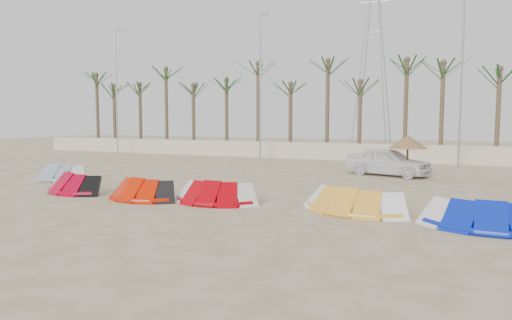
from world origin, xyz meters
The scene contains 15 objects.
ground centered at (0.00, 0.00, 0.00)m, with size 120.00×120.00×0.00m, color beige.
boundary_wall centered at (0.00, 22.00, 0.65)m, with size 60.00×0.30×1.30m, color beige.
palm_line centered at (0.67, 23.50, 6.44)m, with size 52.00×4.00×7.70m.
lamp_a centered at (-19.96, 20.00, 5.77)m, with size 1.25×0.14×11.00m.
lamp_b centered at (-5.96, 20.00, 5.77)m, with size 1.25×0.14×11.00m.
lamp_c centered at (8.04, 20.00, 5.77)m, with size 1.25×0.14×11.00m.
pylon centered at (1.00, 28.00, 0.00)m, with size 3.00×3.00×14.00m, color #A5A8AD, non-canonical shape.
kite_grey centered at (-10.31, 4.90, 0.42)m, with size 3.07×1.58×0.90m.
kite_red_left centered at (-6.64, 2.36, 0.42)m, with size 3.58×2.29×0.90m.
kite_red_mid centered at (-2.93, 2.08, 0.42)m, with size 3.19×1.75×0.90m.
kite_red_right centered at (0.03, 2.58, 0.42)m, with size 3.26×1.70×0.90m.
kite_orange centered at (4.97, 3.05, 0.42)m, with size 3.92×2.43×0.90m.
kite_blue centered at (8.98, 2.26, 0.42)m, with size 3.61×1.58×0.90m.
parasol_left centered at (5.59, 13.02, 1.90)m, with size 2.04×2.04×2.26m.
car centered at (4.51, 13.55, 0.78)m, with size 1.83×4.55×1.55m, color white.
Camera 1 is at (8.20, -12.08, 3.04)m, focal length 32.00 mm.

